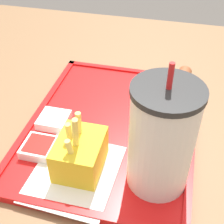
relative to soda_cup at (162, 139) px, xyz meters
The scene contains 7 objects.
food_tray 0.17m from the soda_cup, 137.54° to the right, with size 0.39×0.30×0.01m.
paper_napkin 0.15m from the soda_cup, 80.60° to the right, with size 0.16×0.14×0.00m.
soda_cup is the anchor object (origin of this frame).
hot_dog_far 0.23m from the soda_cup, behind, with size 0.12×0.06×0.05m.
fries_carton 0.13m from the soda_cup, 87.15° to the right, with size 0.09×0.07×0.11m.
sauce_cup_mayo 0.23m from the soda_cup, 112.37° to the right, with size 0.05×0.05×0.02m.
sauce_cup_ketchup 0.21m from the soda_cup, 93.22° to the right, with size 0.05×0.05×0.02m.
Camera 1 is at (0.42, 0.08, 1.16)m, focal length 50.00 mm.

